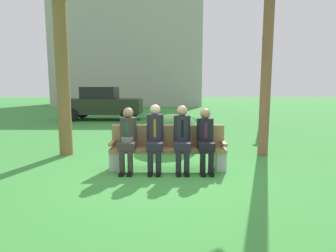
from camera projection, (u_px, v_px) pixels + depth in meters
ground_plane at (166, 173)px, 5.62m from camera, size 80.00×80.00×0.00m
park_bench at (168, 148)px, 5.89m from camera, size 2.36×0.44×0.90m
seated_man_leftmost at (128, 136)px, 5.72m from camera, size 0.34×0.72×1.28m
seated_man_centerleft at (155, 134)px, 5.73m from camera, size 0.34×0.72×1.34m
seated_man_centerright at (182, 135)px, 5.72m from camera, size 0.34×0.72×1.32m
seated_man_rightmost at (205, 136)px, 5.71m from camera, size 0.34×0.72×1.26m
palm_tree_tall at (60, 18)px, 6.72m from camera, size 1.24×1.29×4.89m
shrub_near_bench at (173, 132)px, 7.77m from camera, size 1.53×1.40×0.96m
shrub_mid_lawn at (185, 130)px, 8.45m from camera, size 1.35×1.24×0.84m
parked_car_near at (103, 104)px, 14.53m from camera, size 3.94×1.79×1.68m
street_lamp at (263, 71)px, 12.39m from camera, size 0.24×0.24×3.88m
building_backdrop at (131, 48)px, 27.37m from camera, size 13.45×8.77×10.63m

